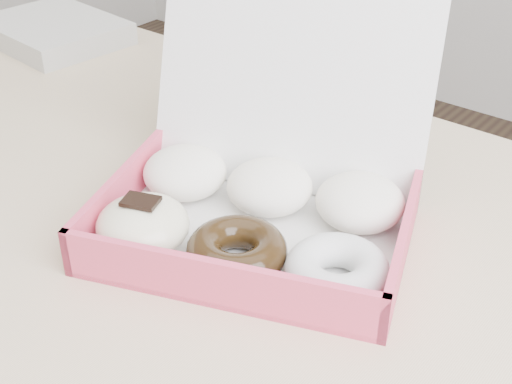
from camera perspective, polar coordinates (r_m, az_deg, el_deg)
The scene contains 3 objects.
table at distance 0.92m, azimuth -11.68°, elevation -3.08°, with size 1.20×0.80×0.75m.
donut_box at distance 0.75m, azimuth 0.06°, elevation -0.65°, with size 0.40×0.39×0.22m.
newspapers at distance 1.32m, azimuth -15.89°, elevation 12.29°, with size 0.23×0.19×0.04m, color silver.
Camera 1 is at (0.60, -0.46, 1.19)m, focal length 50.00 mm.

